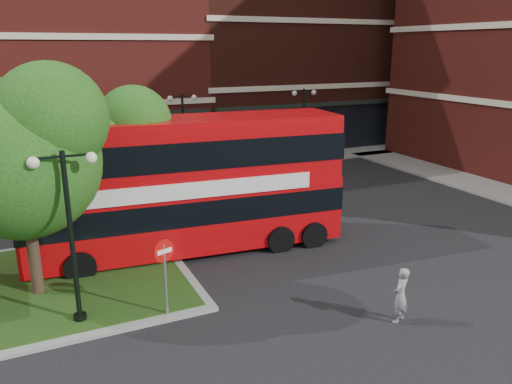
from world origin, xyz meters
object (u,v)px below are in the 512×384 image
car_silver (102,176)px  car_white (228,162)px  bus (186,176)px  woman (400,295)px

car_silver → car_white: 7.48m
bus → car_silver: bearing=104.2°
woman → car_silver: (-5.51, 18.00, -0.16)m
car_silver → bus: bearing=-168.5°
bus → car_white: size_ratio=2.51×
woman → car_white: size_ratio=0.35×
bus → car_white: bus is taller
woman → car_silver: bearing=-97.4°
bus → car_silver: (-1.67, 10.44, -2.27)m
bus → woman: (3.85, -7.56, -2.11)m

